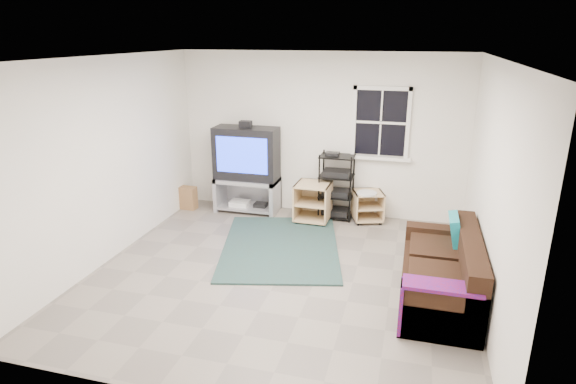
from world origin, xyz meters
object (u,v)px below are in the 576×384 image
(side_table_right, at_px, (367,204))
(sofa, at_px, (443,275))
(tv_unit, at_px, (247,163))
(side_table_left, at_px, (314,200))
(av_rack, at_px, (336,190))

(side_table_right, distance_m, sofa, 2.43)
(side_table_right, relative_size, sofa, 0.31)
(tv_unit, bearing_deg, side_table_left, -7.42)
(side_table_left, bearing_deg, side_table_right, 14.31)
(av_rack, height_order, side_table_right, av_rack)
(tv_unit, xyz_separation_m, side_table_left, (1.16, -0.15, -0.50))
(tv_unit, height_order, av_rack, tv_unit)
(tv_unit, relative_size, av_rack, 1.42)
(tv_unit, height_order, side_table_right, tv_unit)
(av_rack, height_order, side_table_left, av_rack)
(tv_unit, distance_m, av_rack, 1.53)
(side_table_left, xyz_separation_m, side_table_right, (0.83, 0.21, -0.05))
(side_table_left, relative_size, side_table_right, 1.11)
(tv_unit, relative_size, side_table_left, 2.44)
(av_rack, distance_m, sofa, 2.70)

